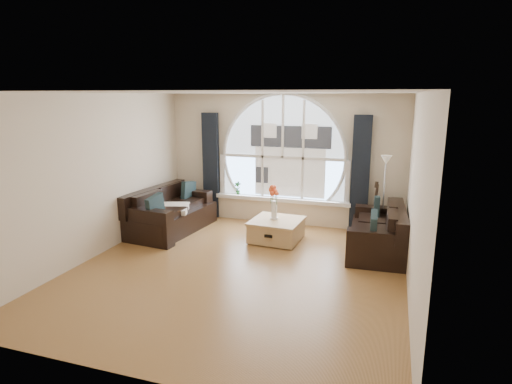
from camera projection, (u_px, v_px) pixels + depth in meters
name	position (u px, v px, depth m)	size (l,w,h in m)	color
ground	(238.00, 270.00, 6.62)	(5.00, 5.50, 0.01)	brown
ceiling	(236.00, 93.00, 6.02)	(5.00, 5.50, 0.01)	silver
wall_back	(283.00, 159.00, 8.87)	(5.00, 0.01, 2.70)	beige
wall_front	(130.00, 246.00, 3.77)	(5.00, 0.01, 2.70)	beige
wall_left	(97.00, 176.00, 7.07)	(0.01, 5.50, 2.70)	beige
wall_right	(415.00, 197.00, 5.57)	(0.01, 5.50, 2.70)	beige
attic_slope	(397.00, 120.00, 5.43)	(0.92, 5.50, 0.72)	silver
arched_window	(283.00, 146.00, 8.78)	(2.60, 0.06, 2.15)	silver
window_sill	(281.00, 199.00, 8.96)	(2.90, 0.22, 0.08)	white
window_frame	(283.00, 147.00, 8.75)	(2.76, 0.08, 2.15)	white
neighbor_house	(290.00, 153.00, 8.75)	(1.70, 0.02, 1.50)	silver
curtain_left	(211.00, 166.00, 9.28)	(0.35, 0.12, 2.30)	black
curtain_right	(360.00, 174.00, 8.32)	(0.35, 0.12, 2.30)	black
sofa_left	(171.00, 211.00, 8.44)	(0.97, 1.93, 0.86)	black
sofa_right	(377.00, 229.00, 7.30)	(0.89, 1.77, 0.79)	black
coffee_chest	(277.00, 229.00, 7.90)	(0.90, 0.90, 0.44)	tan
throw_blanket	(174.00, 209.00, 8.26)	(0.55, 0.55, 0.10)	silver
vase_flowers	(274.00, 199.00, 7.84)	(0.24, 0.24, 0.70)	white
floor_lamp	(384.00, 198.00, 7.83)	(0.24, 0.24, 1.60)	#B2B2B2
guitar	(375.00, 207.00, 8.26)	(0.36, 0.24, 1.06)	#9B6334
potted_plant	(238.00, 188.00, 9.22)	(0.15, 0.10, 0.28)	#1E6023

